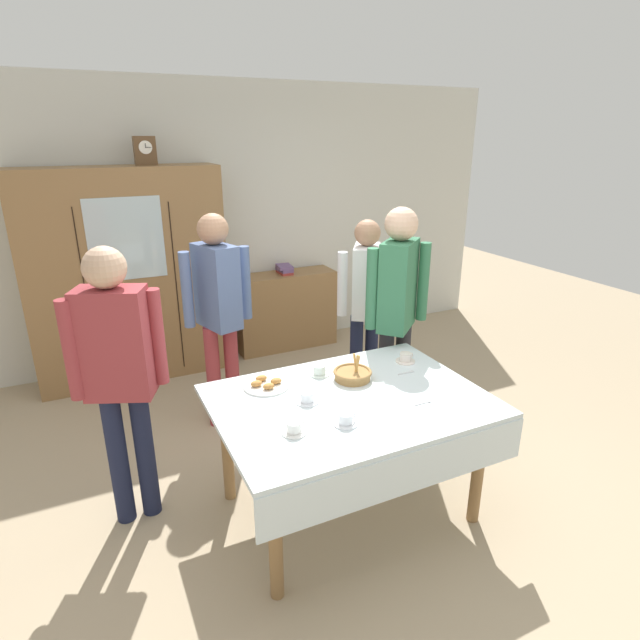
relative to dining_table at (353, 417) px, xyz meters
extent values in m
plane|color=tan|center=(0.00, 0.24, -0.67)|extent=(12.00, 12.00, 0.00)
cube|color=silver|center=(0.00, 2.89, 0.68)|extent=(6.40, 0.10, 2.70)
cylinder|color=olive|center=(-0.63, -0.38, -0.30)|extent=(0.07, 0.07, 0.74)
cylinder|color=olive|center=(0.63, -0.38, -0.30)|extent=(0.07, 0.07, 0.74)
cylinder|color=olive|center=(-0.63, 0.45, -0.30)|extent=(0.07, 0.07, 0.74)
cylinder|color=olive|center=(0.63, 0.45, -0.30)|extent=(0.07, 0.07, 0.74)
cube|color=silver|center=(0.00, 0.04, 0.09)|extent=(1.54, 1.12, 0.03)
cube|color=silver|center=(0.00, -0.52, -0.05)|extent=(1.54, 0.01, 0.24)
cube|color=olive|center=(-0.90, 2.59, 0.31)|extent=(1.72, 0.45, 1.94)
cube|color=silver|center=(-0.90, 2.36, 0.69)|extent=(0.62, 0.01, 0.70)
cube|color=black|center=(-1.28, 2.36, 0.21)|extent=(0.01, 0.01, 1.56)
cube|color=black|center=(-0.52, 2.36, 0.21)|extent=(0.01, 0.01, 1.56)
cube|color=brown|center=(-0.64, 2.59, 1.40)|extent=(0.18, 0.10, 0.24)
cylinder|color=white|center=(-0.64, 2.54, 1.43)|extent=(0.11, 0.01, 0.11)
cube|color=black|center=(-0.64, 2.53, 1.44)|extent=(0.00, 0.00, 0.04)
cube|color=black|center=(-0.62, 2.53, 1.43)|extent=(0.05, 0.00, 0.00)
cube|color=olive|center=(0.65, 2.64, -0.26)|extent=(1.07, 0.35, 0.82)
cube|color=#99332D|center=(0.65, 2.64, 0.17)|extent=(0.12, 0.22, 0.03)
cube|color=#664C7A|center=(0.65, 2.64, 0.19)|extent=(0.13, 0.21, 0.03)
cube|color=#664C7A|center=(0.65, 2.64, 0.22)|extent=(0.17, 0.23, 0.03)
cylinder|color=white|center=(0.58, 0.32, 0.11)|extent=(0.13, 0.13, 0.01)
cylinder|color=white|center=(0.58, 0.32, 0.14)|extent=(0.08, 0.08, 0.05)
torus|color=white|center=(0.62, 0.32, 0.14)|extent=(0.04, 0.01, 0.04)
cylinder|color=white|center=(-0.24, 0.10, 0.11)|extent=(0.13, 0.13, 0.01)
cylinder|color=white|center=(-0.24, 0.10, 0.14)|extent=(0.08, 0.08, 0.05)
torus|color=white|center=(-0.20, 0.10, 0.14)|extent=(0.04, 0.01, 0.04)
cylinder|color=silver|center=(-0.02, 0.39, 0.11)|extent=(0.13, 0.13, 0.01)
cylinder|color=silver|center=(-0.02, 0.39, 0.14)|extent=(0.08, 0.08, 0.05)
torus|color=silver|center=(0.01, 0.39, 0.14)|extent=(0.04, 0.01, 0.04)
cylinder|color=#47230F|center=(-0.02, 0.39, 0.16)|extent=(0.06, 0.06, 0.01)
cylinder|color=white|center=(-0.16, -0.20, 0.11)|extent=(0.13, 0.13, 0.01)
cylinder|color=white|center=(-0.16, -0.20, 0.14)|extent=(0.08, 0.08, 0.05)
torus|color=white|center=(-0.12, -0.20, 0.14)|extent=(0.04, 0.01, 0.04)
cylinder|color=#47230F|center=(-0.16, -0.20, 0.16)|extent=(0.06, 0.06, 0.01)
cylinder|color=white|center=(-0.43, -0.16, 0.11)|extent=(0.13, 0.13, 0.01)
cylinder|color=white|center=(-0.43, -0.16, 0.14)|extent=(0.08, 0.08, 0.05)
torus|color=white|center=(-0.39, -0.16, 0.14)|extent=(0.04, 0.01, 0.04)
cylinder|color=#47230F|center=(-0.43, -0.16, 0.16)|extent=(0.06, 0.06, 0.01)
cylinder|color=#9E7542|center=(0.13, 0.25, 0.13)|extent=(0.22, 0.22, 0.05)
torus|color=#9E7542|center=(0.13, 0.25, 0.15)|extent=(0.24, 0.24, 0.02)
cylinder|color=tan|center=(0.16, 0.23, 0.20)|extent=(0.03, 0.03, 0.12)
cylinder|color=tan|center=(0.16, 0.25, 0.20)|extent=(0.02, 0.03, 0.12)
cylinder|color=tan|center=(0.16, 0.26, 0.20)|extent=(0.02, 0.04, 0.12)
cylinder|color=white|center=(-0.38, 0.39, 0.11)|extent=(0.28, 0.28, 0.01)
ellipsoid|color=#BC7F3D|center=(-0.32, 0.37, 0.13)|extent=(0.07, 0.05, 0.04)
ellipsoid|color=#BC7F3D|center=(-0.39, 0.45, 0.13)|extent=(0.07, 0.05, 0.04)
ellipsoid|color=#BC7F3D|center=(-0.44, 0.39, 0.13)|extent=(0.07, 0.05, 0.04)
ellipsoid|color=#BC7F3D|center=(-0.39, 0.33, 0.13)|extent=(0.07, 0.05, 0.04)
cube|color=silver|center=(0.33, -0.20, 0.10)|extent=(0.10, 0.01, 0.00)
ellipsoid|color=silver|center=(0.38, -0.20, 0.11)|extent=(0.03, 0.02, 0.01)
cube|color=silver|center=(0.47, 0.17, 0.10)|extent=(0.10, 0.01, 0.00)
ellipsoid|color=silver|center=(0.53, 0.17, 0.11)|extent=(0.03, 0.02, 0.01)
cylinder|color=#232328|center=(0.67, 0.69, -0.24)|extent=(0.11, 0.11, 0.86)
cylinder|color=#232328|center=(0.82, 0.69, -0.24)|extent=(0.11, 0.11, 0.86)
cube|color=#33704C|center=(0.74, 0.69, 0.52)|extent=(0.40, 0.39, 0.64)
sphere|color=#DBB293|center=(0.74, 0.69, 0.95)|extent=(0.23, 0.23, 0.23)
cylinder|color=#33704C|center=(0.52, 0.69, 0.52)|extent=(0.08, 0.08, 0.58)
cylinder|color=#33704C|center=(0.96, 0.69, 0.52)|extent=(0.08, 0.08, 0.58)
cylinder|color=#933338|center=(-0.47, 1.37, -0.25)|extent=(0.11, 0.11, 0.83)
cylinder|color=#933338|center=(-0.32, 1.37, -0.25)|extent=(0.11, 0.11, 0.83)
cube|color=slate|center=(-0.40, 1.37, 0.47)|extent=(0.29, 0.40, 0.62)
sphere|color=tan|center=(-0.40, 1.37, 0.90)|extent=(0.22, 0.22, 0.22)
cylinder|color=slate|center=(-0.62, 1.37, 0.47)|extent=(0.08, 0.08, 0.56)
cylinder|color=slate|center=(-0.18, 1.37, 0.47)|extent=(0.08, 0.08, 0.56)
cylinder|color=#191E38|center=(0.73, 1.25, -0.28)|extent=(0.11, 0.11, 0.78)
cylinder|color=#191E38|center=(0.88, 1.25, -0.28)|extent=(0.11, 0.11, 0.78)
cube|color=silver|center=(0.81, 1.25, 0.40)|extent=(0.37, 0.41, 0.58)
sphere|color=tan|center=(0.81, 1.25, 0.80)|extent=(0.21, 0.21, 0.21)
cylinder|color=silver|center=(0.59, 1.25, 0.40)|extent=(0.08, 0.08, 0.52)
cylinder|color=silver|center=(1.03, 1.25, 0.40)|extent=(0.08, 0.08, 0.52)
cylinder|color=#191E38|center=(-1.25, 0.54, -0.25)|extent=(0.11, 0.11, 0.83)
cylinder|color=#191E38|center=(-1.10, 0.54, -0.25)|extent=(0.11, 0.11, 0.83)
cube|color=#933338|center=(-1.18, 0.54, 0.47)|extent=(0.41, 0.32, 0.62)
sphere|color=tan|center=(-1.18, 0.54, 0.89)|extent=(0.22, 0.22, 0.22)
cylinder|color=#933338|center=(-1.40, 0.54, 0.47)|extent=(0.08, 0.08, 0.56)
cylinder|color=#933338|center=(-0.96, 0.54, 0.47)|extent=(0.08, 0.08, 0.56)
camera|label=1|loc=(-1.30, -2.27, 1.54)|focal=29.01mm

